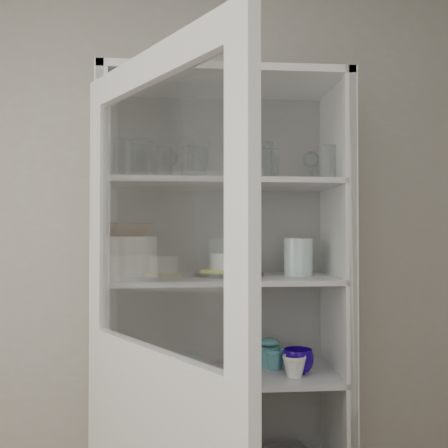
% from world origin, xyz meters
% --- Properties ---
extents(wall_back, '(3.60, 0.02, 2.60)m').
position_xyz_m(wall_back, '(0.00, 1.50, 1.30)').
color(wall_back, '#B9B7B3').
rests_on(wall_back, ground).
extents(pantry_cabinet, '(1.00, 0.45, 2.10)m').
position_xyz_m(pantry_cabinet, '(0.20, 1.34, 0.94)').
color(pantry_cabinet, silver).
rests_on(pantry_cabinet, floor).
extents(cupboard_door, '(0.52, 0.78, 2.00)m').
position_xyz_m(cupboard_door, '(-0.05, 0.67, 0.87)').
color(cupboard_door, silver).
rests_on(cupboard_door, floor).
extents(tumbler_0, '(0.10, 0.10, 0.15)m').
position_xyz_m(tumbler_0, '(-0.21, 1.14, 1.74)').
color(tumbler_0, silver).
rests_on(tumbler_0, shelf_glass).
extents(tumbler_1, '(0.09, 0.09, 0.13)m').
position_xyz_m(tumbler_1, '(-0.14, 1.16, 1.73)').
color(tumbler_1, silver).
rests_on(tumbler_1, shelf_glass).
extents(tumbler_2, '(0.07, 0.07, 0.13)m').
position_xyz_m(tumbler_2, '(0.09, 1.17, 1.73)').
color(tumbler_2, silver).
rests_on(tumbler_2, shelf_glass).
extents(tumbler_3, '(0.08, 0.08, 0.14)m').
position_xyz_m(tumbler_3, '(0.35, 1.11, 1.73)').
color(tumbler_3, silver).
rests_on(tumbler_3, shelf_glass).
extents(tumbler_4, '(0.07, 0.07, 0.13)m').
position_xyz_m(tumbler_4, '(0.29, 1.14, 1.72)').
color(tumbler_4, silver).
rests_on(tumbler_4, shelf_glass).
extents(tumbler_5, '(0.07, 0.07, 0.12)m').
position_xyz_m(tumbler_5, '(0.38, 1.16, 1.72)').
color(tumbler_5, silver).
rests_on(tumbler_5, shelf_glass).
extents(tumbler_6, '(0.09, 0.09, 0.14)m').
position_xyz_m(tumbler_6, '(0.61, 1.14, 1.73)').
color(tumbler_6, silver).
rests_on(tumbler_6, shelf_glass).
extents(tumbler_7, '(0.08, 0.08, 0.12)m').
position_xyz_m(tumbler_7, '(-0.17, 1.26, 1.72)').
color(tumbler_7, silver).
rests_on(tumbler_7, shelf_glass).
extents(tumbler_8, '(0.08, 0.08, 0.15)m').
position_xyz_m(tumbler_8, '(0.08, 1.26, 1.74)').
color(tumbler_8, silver).
rests_on(tumbler_8, shelf_glass).
extents(tumbler_9, '(0.09, 0.09, 0.14)m').
position_xyz_m(tumbler_9, '(-0.05, 1.25, 1.73)').
color(tumbler_9, silver).
rests_on(tumbler_9, shelf_glass).
extents(tumbler_10, '(0.08, 0.08, 0.15)m').
position_xyz_m(tumbler_10, '(0.06, 1.24, 1.74)').
color(tumbler_10, silver).
rests_on(tumbler_10, shelf_glass).
extents(tumbler_11, '(0.08, 0.08, 0.12)m').
position_xyz_m(tumbler_11, '(0.31, 1.27, 1.72)').
color(tumbler_11, silver).
rests_on(tumbler_11, shelf_glass).
extents(goblet_0, '(0.08, 0.08, 0.19)m').
position_xyz_m(goblet_0, '(-0.17, 1.37, 1.76)').
color(goblet_0, silver).
rests_on(goblet_0, shelf_glass).
extents(goblet_1, '(0.08, 0.08, 0.17)m').
position_xyz_m(goblet_1, '(-0.03, 1.39, 1.75)').
color(goblet_1, silver).
rests_on(goblet_1, shelf_glass).
extents(goblet_2, '(0.08, 0.08, 0.19)m').
position_xyz_m(goblet_2, '(0.37, 1.36, 1.76)').
color(goblet_2, silver).
rests_on(goblet_2, shelf_glass).
extents(goblet_3, '(0.08, 0.08, 0.17)m').
position_xyz_m(goblet_3, '(0.61, 1.40, 1.75)').
color(goblet_3, silver).
rests_on(goblet_3, shelf_glass).
extents(plate_stack_front, '(0.24, 0.24, 0.10)m').
position_xyz_m(plate_stack_front, '(-0.19, 1.21, 1.31)').
color(plate_stack_front, white).
rests_on(plate_stack_front, shelf_plates).
extents(plate_stack_back, '(0.22, 0.22, 0.07)m').
position_xyz_m(plate_stack_back, '(-0.21, 1.41, 1.30)').
color(plate_stack_back, white).
rests_on(plate_stack_back, shelf_plates).
extents(cream_bowl, '(0.28, 0.28, 0.07)m').
position_xyz_m(cream_bowl, '(-0.19, 1.21, 1.39)').
color(cream_bowl, silver).
rests_on(cream_bowl, plate_stack_front).
extents(terracotta_bowl, '(0.26, 0.26, 0.05)m').
position_xyz_m(terracotta_bowl, '(-0.19, 1.21, 1.46)').
color(terracotta_bowl, '#5A3317').
rests_on(terracotta_bowl, cream_bowl).
extents(glass_platter, '(0.32, 0.32, 0.02)m').
position_xyz_m(glass_platter, '(0.22, 1.29, 1.27)').
color(glass_platter, silver).
rests_on(glass_platter, shelf_plates).
extents(yellow_trivet, '(0.24, 0.24, 0.01)m').
position_xyz_m(yellow_trivet, '(0.22, 1.29, 1.28)').
color(yellow_trivet, yellow).
rests_on(yellow_trivet, glass_platter).
extents(white_ramekin, '(0.20, 0.20, 0.07)m').
position_xyz_m(white_ramekin, '(0.22, 1.29, 1.32)').
color(white_ramekin, white).
rests_on(white_ramekin, yellow_trivet).
extents(grey_bowl_stack, '(0.12, 0.12, 0.16)m').
position_xyz_m(grey_bowl_stack, '(0.52, 1.28, 1.34)').
color(grey_bowl_stack, silver).
rests_on(grey_bowl_stack, shelf_plates).
extents(mug_blue, '(0.17, 0.17, 0.10)m').
position_xyz_m(mug_blue, '(0.50, 1.22, 0.91)').
color(mug_blue, '#120875').
rests_on(mug_blue, shelf_mugs).
extents(mug_teal, '(0.12, 0.12, 0.09)m').
position_xyz_m(mug_teal, '(0.42, 1.29, 0.90)').
color(mug_teal, '#1D807D').
rests_on(mug_teal, shelf_mugs).
extents(mug_white, '(0.11, 0.11, 0.09)m').
position_xyz_m(mug_white, '(0.48, 1.16, 0.91)').
color(mug_white, white).
rests_on(mug_white, shelf_mugs).
extents(teal_jar, '(0.09, 0.09, 0.11)m').
position_xyz_m(teal_jar, '(0.40, 1.33, 0.91)').
color(teal_jar, '#1D807D').
rests_on(teal_jar, shelf_mugs).
extents(measuring_cups, '(0.11, 0.11, 0.04)m').
position_xyz_m(measuring_cups, '(-0.11, 1.22, 0.88)').
color(measuring_cups, silver).
rests_on(measuring_cups, shelf_mugs).
extents(white_canister, '(0.12, 0.12, 0.12)m').
position_xyz_m(white_canister, '(-0.21, 1.31, 0.92)').
color(white_canister, white).
rests_on(white_canister, shelf_mugs).
extents(tumbler_12, '(0.08, 0.08, 0.15)m').
position_xyz_m(tumbler_12, '(-0.12, 1.19, 1.74)').
color(tumbler_12, silver).
rests_on(tumbler_12, shelf_glass).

